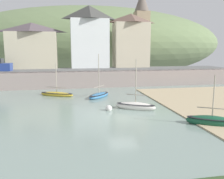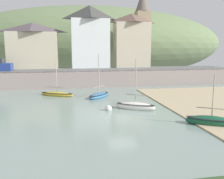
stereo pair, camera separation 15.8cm
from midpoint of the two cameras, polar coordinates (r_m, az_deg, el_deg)
ground at (r=13.22m, az=19.15°, el=-16.33°), size 48.00×41.00×0.61m
quay_seawall at (r=37.87m, az=-3.22°, el=2.81°), size 48.00×9.40×2.40m
hillside_backdrop at (r=75.48m, az=-4.30°, el=10.80°), size 80.00×44.00×21.24m
waterfront_building_left at (r=45.39m, az=-18.09°, el=9.91°), size 8.73×4.50×7.93m
waterfront_building_centre at (r=45.27m, az=-5.12°, el=12.42°), size 7.07×4.55×11.14m
waterfront_building_right at (r=46.64m, az=4.70°, el=11.55°), size 6.73×4.39×9.90m
church_with_spire at (r=51.58m, az=7.24°, el=14.43°), size 3.00×3.00×15.21m
dinghy_open_wooden at (r=31.05m, az=-12.73°, el=-1.04°), size 4.50×3.17×4.20m
fishing_boat_green at (r=29.45m, az=-2.92°, el=-1.36°), size 3.50×3.90×5.37m
rowboat_small_beached at (r=23.70m, az=5.72°, el=-3.94°), size 3.98×2.97×5.06m
sailboat_white_hull at (r=20.27m, az=22.67°, el=-6.97°), size 3.92×2.98×4.12m
mooring_buoy at (r=23.10m, az=-0.63°, el=-4.51°), size 0.64×0.64×0.64m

